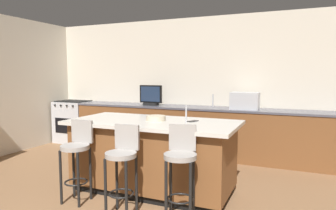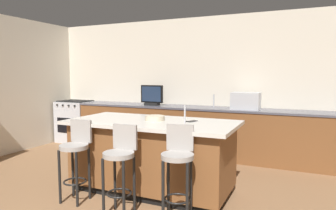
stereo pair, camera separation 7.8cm
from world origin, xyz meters
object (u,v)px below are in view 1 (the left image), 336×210
object	(u,v)px
kitchen_island	(153,155)
tv_remote	(151,117)
bar_stool_center	(122,162)
bar_stool_left	(77,153)
cell_phone	(193,121)
range_oven	(74,121)
microwave	(245,101)
fruit_bowl	(156,118)
tv_monitor	(151,96)
bar_stool_right	(181,164)

from	to	relation	value
kitchen_island	tv_remote	distance (m)	0.52
bar_stool_center	tv_remote	distance (m)	1.03
bar_stool_left	tv_remote	size ratio (longest dim) A/B	5.76
bar_stool_center	cell_phone	bearing A→B (deg)	57.73
range_oven	microwave	xyz separation A→B (m)	(3.81, 0.00, 0.60)
microwave	bar_stool_center	xyz separation A→B (m)	(-0.87, -2.69, -0.48)
range_oven	fruit_bowl	xyz separation A→B (m)	(2.97, -1.89, 0.50)
microwave	cell_phone	xyz separation A→B (m)	(-0.37, -1.77, -0.13)
range_oven	fruit_bowl	size ratio (longest dim) A/B	3.69
tv_monitor	tv_remote	world-z (taller)	tv_monitor
bar_stool_left	microwave	bearing A→B (deg)	55.31
bar_stool_left	bar_stool_center	xyz separation A→B (m)	(0.69, -0.09, 0.00)
kitchen_island	range_oven	world-z (taller)	range_oven
kitchen_island	cell_phone	distance (m)	0.70
range_oven	tv_remote	distance (m)	3.34
microwave	fruit_bowl	size ratio (longest dim) A/B	1.88
cell_phone	tv_remote	xyz separation A→B (m)	(-0.62, 0.04, 0.01)
bar_stool_right	range_oven	bearing A→B (deg)	132.44
bar_stool_left	fruit_bowl	size ratio (longest dim) A/B	3.83
bar_stool_left	cell_phone	bearing A→B (deg)	30.90
fruit_bowl	tv_remote	xyz separation A→B (m)	(-0.15, 0.16, -0.02)
fruit_bowl	cell_phone	bearing A→B (deg)	14.48
kitchen_island	range_oven	distance (m)	3.52
tv_monitor	fruit_bowl	size ratio (longest dim) A/B	1.83
tv_remote	tv_monitor	bearing A→B (deg)	104.63
cell_phone	tv_remote	world-z (taller)	tv_remote
kitchen_island	bar_stool_center	size ratio (longest dim) A/B	2.24
tv_monitor	tv_remote	distance (m)	1.88
tv_remote	microwave	bearing A→B (deg)	48.34
bar_stool_right	tv_remote	world-z (taller)	bar_stool_right
kitchen_island	cell_phone	xyz separation A→B (m)	(0.50, 0.16, 0.46)
bar_stool_right	fruit_bowl	distance (m)	0.99
cell_phone	tv_remote	bearing A→B (deg)	-161.70
microwave	fruit_bowl	xyz separation A→B (m)	(-0.84, -1.89, -0.11)
kitchen_island	tv_remote	bearing A→B (deg)	122.18
kitchen_island	bar_stool_right	xyz separation A→B (m)	(0.64, -0.65, 0.13)
kitchen_island	cell_phone	size ratio (longest dim) A/B	14.68
range_oven	cell_phone	world-z (taller)	range_oven
range_oven	tv_monitor	xyz separation A→B (m)	(1.98, -0.05, 0.64)
bar_stool_right	bar_stool_left	bearing A→B (deg)	168.62
bar_stool_center	bar_stool_right	bearing A→B (deg)	5.36
microwave	tv_remote	bearing A→B (deg)	-119.80
kitchen_island	tv_remote	xyz separation A→B (m)	(-0.13, 0.20, 0.47)
tv_monitor	fruit_bowl	world-z (taller)	tv_monitor
tv_monitor	bar_stool_right	xyz separation A→B (m)	(1.60, -2.53, -0.50)
tv_monitor	cell_phone	distance (m)	2.26
tv_monitor	bar_stool_center	distance (m)	2.85
microwave	cell_phone	size ratio (longest dim) A/B	3.20
kitchen_island	bar_stool_right	distance (m)	0.92
microwave	tv_monitor	world-z (taller)	tv_monitor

